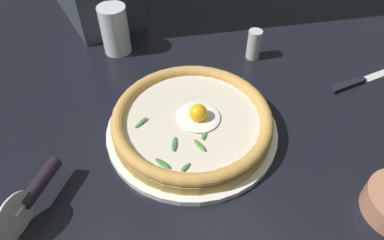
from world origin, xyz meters
name	(u,v)px	position (x,y,z in m)	size (l,w,h in m)	color
ground_plane	(169,128)	(0.00, 0.00, -0.01)	(2.40, 2.40, 0.03)	black
pizza_plate	(192,129)	(-0.05, -0.02, 0.01)	(0.32, 0.32, 0.01)	white
pizza	(192,120)	(-0.05, -0.02, 0.03)	(0.30, 0.30, 0.06)	gold
pizza_cutter	(33,192)	(-0.02, 0.27, 0.04)	(0.09, 0.13, 0.08)	silver
table_knife	(360,81)	(-0.16, -0.40, 0.00)	(0.07, 0.22, 0.01)	silver
drinking_glass	(115,33)	(0.27, -0.05, 0.05)	(0.06, 0.06, 0.11)	silver
pepper_shaker	(254,44)	(0.05, -0.28, 0.04)	(0.03, 0.03, 0.07)	silver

